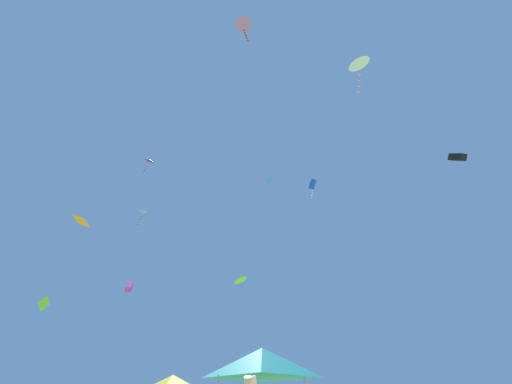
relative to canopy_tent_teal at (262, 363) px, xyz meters
The scene contains 12 objects.
canopy_tent_teal is the anchor object (origin of this frame).
kite_lime_diamond 15.01m from the canopy_tent_teal, 159.02° to the left, with size 0.67×0.67×0.65m.
kite_orange_diamond 9.43m from the canopy_tent_teal, 149.54° to the right, with size 0.76×0.75×0.32m.
kite_white_delta 20.58m from the canopy_tent_teal, ahead, with size 2.17×2.18×3.01m.
kite_red_diamond 24.07m from the canopy_tent_teal, 136.65° to the left, with size 1.00×1.01×2.10m.
kite_cyan_diamond 20.92m from the canopy_tent_teal, 87.38° to the left, with size 0.61×0.62×0.72m.
kite_white_diamond 14.73m from the canopy_tent_teal, 147.02° to the left, with size 0.55×0.48×1.53m.
kite_pink_delta 22.25m from the canopy_tent_teal, 133.81° to the right, with size 1.29×0.79×2.66m.
kite_lime_delta 9.99m from the canopy_tent_teal, 101.84° to the left, with size 1.06×1.10×0.53m.
kite_blue_box 28.63m from the canopy_tent_teal, 72.43° to the left, with size 1.02×1.10×2.77m.
kite_black_box 21.71m from the canopy_tent_teal, 19.84° to the left, with size 0.88×1.46×1.21m.
kite_magenta_box 21.42m from the canopy_tent_teal, 129.14° to the left, with size 0.79×1.37×1.27m.
Camera 1 is at (0.20, -6.33, 1.54)m, focal length 24.45 mm.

